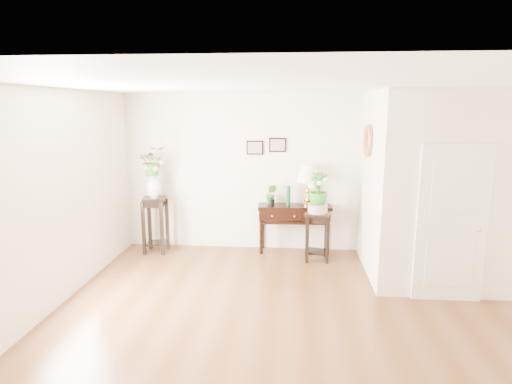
# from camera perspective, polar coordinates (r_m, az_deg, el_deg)

# --- Properties ---
(floor) EXTENTS (6.00, 5.50, 0.02)m
(floor) POSITION_cam_1_polar(r_m,az_deg,el_deg) (5.44, 4.38, -16.77)
(floor) COLOR brown
(floor) RESTS_ON ground
(ceiling) EXTENTS (6.00, 5.50, 0.02)m
(ceiling) POSITION_cam_1_polar(r_m,az_deg,el_deg) (4.81, 4.89, 14.14)
(ceiling) COLOR white
(ceiling) RESTS_ON ground
(wall_back) EXTENTS (6.00, 0.02, 2.80)m
(wall_back) POSITION_cam_1_polar(r_m,az_deg,el_deg) (7.64, 4.73, 2.53)
(wall_back) COLOR beige
(wall_back) RESTS_ON ground
(wall_front) EXTENTS (6.00, 0.02, 2.80)m
(wall_front) POSITION_cam_1_polar(r_m,az_deg,el_deg) (2.36, 4.24, -18.08)
(wall_front) COLOR beige
(wall_front) RESTS_ON ground
(wall_left) EXTENTS (0.02, 5.50, 2.80)m
(wall_left) POSITION_cam_1_polar(r_m,az_deg,el_deg) (5.79, -26.62, -1.47)
(wall_left) COLOR beige
(wall_left) RESTS_ON ground
(partition) EXTENTS (1.80, 1.95, 2.80)m
(partition) POSITION_cam_1_polar(r_m,az_deg,el_deg) (7.00, 22.15, 0.92)
(partition) COLOR beige
(partition) RESTS_ON floor
(door) EXTENTS (0.90, 0.05, 2.10)m
(door) POSITION_cam_1_polar(r_m,az_deg,el_deg) (6.15, 24.63, -3.96)
(door) COLOR beige
(door) RESTS_ON floor
(art_print_left) EXTENTS (0.30, 0.02, 0.25)m
(art_print_left) POSITION_cam_1_polar(r_m,az_deg,el_deg) (7.60, -0.15, 5.93)
(art_print_left) COLOR black
(art_print_left) RESTS_ON wall_back
(art_print_right) EXTENTS (0.30, 0.02, 0.25)m
(art_print_right) POSITION_cam_1_polar(r_m,az_deg,el_deg) (7.57, 2.89, 6.28)
(art_print_right) COLOR black
(art_print_right) RESTS_ON wall_back
(wall_ornament) EXTENTS (0.07, 0.51, 0.51)m
(wall_ornament) POSITION_cam_1_polar(r_m,az_deg,el_deg) (6.82, 14.65, 6.65)
(wall_ornament) COLOR #AC6932
(wall_ornament) RESTS_ON partition
(console_table) EXTENTS (1.30, 0.48, 0.86)m
(console_table) POSITION_cam_1_polar(r_m,az_deg,el_deg) (7.68, 5.13, -4.87)
(console_table) COLOR black
(console_table) RESTS_ON floor
(table_lamp) EXTENTS (0.53, 0.53, 0.73)m
(table_lamp) POSITION_cam_1_polar(r_m,az_deg,el_deg) (7.50, 6.99, 0.83)
(table_lamp) COLOR gold
(table_lamp) RESTS_ON console_table
(green_vase) EXTENTS (0.09, 0.09, 0.34)m
(green_vase) POSITION_cam_1_polar(r_m,az_deg,el_deg) (7.53, 4.34, -0.48)
(green_vase) COLOR #0D4620
(green_vase) RESTS_ON console_table
(potted_plant) EXTENTS (0.23, 0.20, 0.35)m
(potted_plant) POSITION_cam_1_polar(r_m,az_deg,el_deg) (7.54, 2.04, -0.40)
(potted_plant) COLOR #29771F
(potted_plant) RESTS_ON console_table
(plant_stand_a) EXTENTS (0.46, 0.46, 1.00)m
(plant_stand_a) POSITION_cam_1_polar(r_m,az_deg,el_deg) (7.82, -13.24, -4.30)
(plant_stand_a) COLOR black
(plant_stand_a) RESTS_ON floor
(porcelain_vase) EXTENTS (0.31, 0.31, 0.44)m
(porcelain_vase) POSITION_cam_1_polar(r_m,az_deg,el_deg) (7.67, -13.49, 0.92)
(porcelain_vase) COLOR silver
(porcelain_vase) RESTS_ON plant_stand_a
(lily_arrangement) EXTENTS (0.58, 0.55, 0.51)m
(lily_arrangement) POSITION_cam_1_polar(r_m,az_deg,el_deg) (7.60, -13.63, 4.10)
(lily_arrangement) COLOR #29771F
(lily_arrangement) RESTS_ON porcelain_vase
(plant_stand_b) EXTENTS (0.47, 0.47, 0.83)m
(plant_stand_b) POSITION_cam_1_polar(r_m,az_deg,el_deg) (7.32, 8.12, -5.86)
(plant_stand_b) COLOR black
(plant_stand_b) RESTS_ON floor
(ceramic_bowl) EXTENTS (0.42, 0.42, 0.14)m
(ceramic_bowl) POSITION_cam_1_polar(r_m,az_deg,el_deg) (7.20, 8.22, -2.10)
(ceramic_bowl) COLOR #B5AA9A
(ceramic_bowl) RESTS_ON plant_stand_b
(narcissus) EXTENTS (0.32, 0.32, 0.55)m
(narcissus) POSITION_cam_1_polar(r_m,az_deg,el_deg) (7.13, 8.30, 0.37)
(narcissus) COLOR #29771F
(narcissus) RESTS_ON ceramic_bowl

